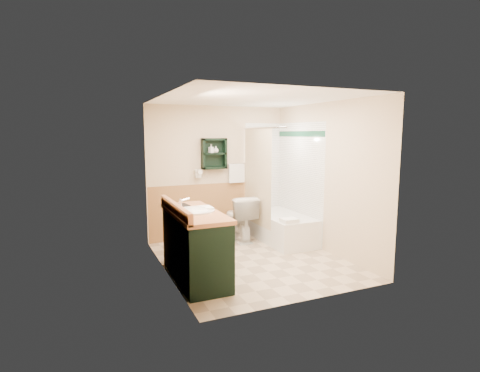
% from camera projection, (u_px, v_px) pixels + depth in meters
% --- Properties ---
extents(floor, '(3.00, 3.00, 0.00)m').
position_uv_depth(floor, '(252.00, 260.00, 5.67)').
color(floor, '#C7B091').
rests_on(floor, ground).
extents(back_wall, '(2.60, 0.04, 2.40)m').
position_uv_depth(back_wall, '(217.00, 172.00, 6.89)').
color(back_wall, beige).
rests_on(back_wall, ground).
extents(left_wall, '(0.04, 3.00, 2.40)m').
position_uv_depth(left_wall, '(163.00, 187.00, 4.98)').
color(left_wall, beige).
rests_on(left_wall, ground).
extents(right_wall, '(0.04, 3.00, 2.40)m').
position_uv_depth(right_wall, '(327.00, 178.00, 6.03)').
color(right_wall, beige).
rests_on(right_wall, ground).
extents(ceiling, '(2.60, 3.00, 0.04)m').
position_uv_depth(ceiling, '(253.00, 97.00, 5.34)').
color(ceiling, white).
rests_on(ceiling, back_wall).
extents(wainscot_left, '(2.98, 2.98, 1.00)m').
position_uv_depth(wainscot_left, '(167.00, 238.00, 5.10)').
color(wainscot_left, '#B8794A').
rests_on(wainscot_left, left_wall).
extents(wainscot_back, '(2.58, 2.58, 1.00)m').
position_uv_depth(wainscot_back, '(218.00, 210.00, 6.95)').
color(wainscot_back, '#B8794A').
rests_on(wainscot_back, back_wall).
extents(mirror_frame, '(1.30, 1.30, 1.00)m').
position_uv_depth(mirror_frame, '(176.00, 168.00, 4.46)').
color(mirror_frame, '#986231').
rests_on(mirror_frame, left_wall).
extents(mirror_glass, '(1.20, 1.20, 0.90)m').
position_uv_depth(mirror_glass, '(177.00, 168.00, 4.47)').
color(mirror_glass, white).
rests_on(mirror_glass, left_wall).
extents(tile_right, '(1.50, 1.50, 2.10)m').
position_uv_depth(tile_right, '(299.00, 182.00, 6.71)').
color(tile_right, white).
rests_on(tile_right, right_wall).
extents(tile_back, '(0.95, 0.95, 2.10)m').
position_uv_depth(tile_back, '(268.00, 178.00, 7.27)').
color(tile_back, white).
rests_on(tile_back, back_wall).
extents(tile_accent, '(1.50, 1.50, 0.10)m').
position_uv_depth(tile_accent, '(300.00, 134.00, 6.59)').
color(tile_accent, '#14472F').
rests_on(tile_accent, right_wall).
extents(wall_shelf, '(0.45, 0.15, 0.55)m').
position_uv_depth(wall_shelf, '(214.00, 154.00, 6.69)').
color(wall_shelf, black).
rests_on(wall_shelf, back_wall).
extents(hair_dryer, '(0.10, 0.24, 0.18)m').
position_uv_depth(hair_dryer, '(198.00, 174.00, 6.65)').
color(hair_dryer, silver).
rests_on(hair_dryer, back_wall).
extents(towel_bar, '(0.40, 0.06, 0.40)m').
position_uv_depth(towel_bar, '(236.00, 164.00, 6.94)').
color(towel_bar, white).
rests_on(towel_bar, back_wall).
extents(curtain_rod, '(0.03, 1.60, 0.03)m').
position_uv_depth(curtain_rod, '(262.00, 128.00, 6.28)').
color(curtain_rod, silver).
rests_on(curtain_rod, back_wall).
extents(shower_curtain, '(1.05, 1.05, 1.70)m').
position_uv_depth(shower_curtain, '(257.00, 177.00, 6.56)').
color(shower_curtain, beige).
rests_on(shower_curtain, curtain_rod).
extents(vanity, '(0.59, 1.44, 0.91)m').
position_uv_depth(vanity, '(195.00, 245.00, 4.90)').
color(vanity, black).
rests_on(vanity, ground).
extents(bathtub, '(0.72, 1.50, 0.48)m').
position_uv_depth(bathtub, '(280.00, 227.00, 6.71)').
color(bathtub, white).
rests_on(bathtub, ground).
extents(toilet, '(0.48, 0.83, 0.80)m').
position_uv_depth(toilet, '(239.00, 218.00, 6.70)').
color(toilet, white).
rests_on(toilet, ground).
extents(counter_towel, '(0.29, 0.23, 0.04)m').
position_uv_depth(counter_towel, '(201.00, 209.00, 4.91)').
color(counter_towel, white).
rests_on(counter_towel, vanity).
extents(vanity_book, '(0.18, 0.04, 0.25)m').
position_uv_depth(vanity_book, '(175.00, 198.00, 5.10)').
color(vanity_book, black).
rests_on(vanity_book, vanity).
extents(tub_towel, '(0.26, 0.21, 0.07)m').
position_uv_depth(tub_towel, '(289.00, 221.00, 6.02)').
color(tub_towel, white).
rests_on(tub_towel, bathtub).
extents(soap_bottle_a, '(0.12, 0.17, 0.07)m').
position_uv_depth(soap_bottle_a, '(211.00, 151.00, 6.66)').
color(soap_bottle_a, white).
rests_on(soap_bottle_a, wall_shelf).
extents(soap_bottle_b, '(0.13, 0.14, 0.09)m').
position_uv_depth(soap_bottle_b, '(216.00, 150.00, 6.69)').
color(soap_bottle_b, white).
rests_on(soap_bottle_b, wall_shelf).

